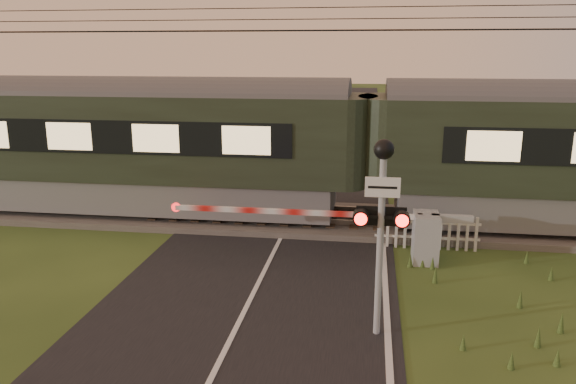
% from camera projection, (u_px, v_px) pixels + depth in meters
% --- Properties ---
extents(ground, '(160.00, 160.00, 0.00)m').
position_uv_depth(ground, '(240.00, 321.00, 10.58)').
color(ground, '#293E18').
rests_on(ground, ground).
extents(road, '(6.00, 140.00, 0.03)m').
position_uv_depth(road, '(238.00, 327.00, 10.36)').
color(road, black).
rests_on(road, ground).
extents(track_bed, '(140.00, 3.40, 0.39)m').
position_uv_depth(track_bed, '(289.00, 219.00, 16.80)').
color(track_bed, '#47423D').
rests_on(track_bed, ground).
extents(overhead_wires, '(120.00, 0.62, 0.62)m').
position_uv_depth(overhead_wires, '(290.00, 22.00, 15.42)').
color(overhead_wires, black).
rests_on(overhead_wires, ground).
extents(train, '(41.95, 2.89, 3.91)m').
position_uv_depth(train, '(366.00, 149.00, 15.96)').
color(train, slate).
rests_on(train, ground).
extents(boom_gate, '(7.43, 0.91, 1.21)m').
position_uv_depth(boom_gate, '(411.00, 234.00, 13.54)').
color(boom_gate, gray).
rests_on(boom_gate, ground).
extents(crossing_signal, '(0.90, 0.36, 3.54)m').
position_uv_depth(crossing_signal, '(382.00, 204.00, 9.52)').
color(crossing_signal, gray).
rests_on(crossing_signal, ground).
extents(picket_fence, '(2.65, 0.08, 0.90)m').
position_uv_depth(picket_fence, '(427.00, 232.00, 14.34)').
color(picket_fence, silver).
rests_on(picket_fence, ground).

